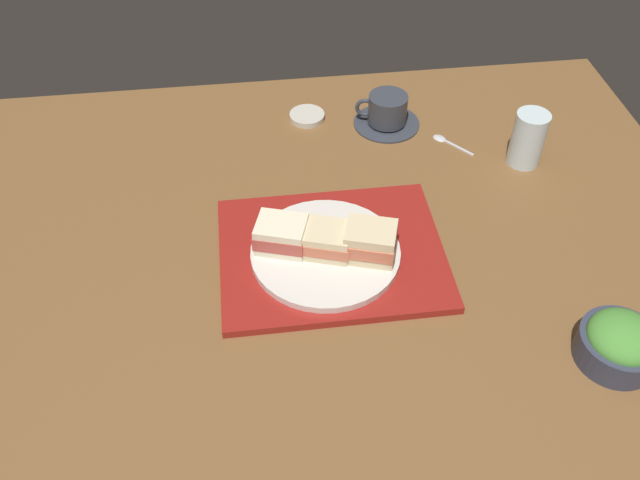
{
  "coord_description": "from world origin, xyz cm",
  "views": [
    {
      "loc": [
        -8.0,
        -79.05,
        79.87
      ],
      "look_at": [
        1.48,
        -5.11,
        5.0
      ],
      "focal_mm": 37.93,
      "sensor_mm": 36.0,
      "label": 1
    }
  ],
  "objects_px": {
    "sandwich_middle": "(326,240)",
    "sandwich_near": "(281,235)",
    "drinking_glass": "(528,139)",
    "salad_bowl": "(620,343)",
    "sandwich_plate": "(325,253)",
    "teaspoon": "(445,140)",
    "sandwich_far": "(370,242)",
    "coffee_cup": "(387,112)",
    "small_sauce_dish": "(307,116)"
  },
  "relations": [
    {
      "from": "sandwich_far",
      "to": "small_sauce_dish",
      "type": "relative_size",
      "value": 1.34
    },
    {
      "from": "sandwich_middle",
      "to": "sandwich_near",
      "type": "bearing_deg",
      "value": 164.98
    },
    {
      "from": "sandwich_near",
      "to": "small_sauce_dish",
      "type": "xyz_separation_m",
      "value": [
        0.08,
        0.38,
        -0.05
      ]
    },
    {
      "from": "sandwich_plate",
      "to": "drinking_glass",
      "type": "height_order",
      "value": "drinking_glass"
    },
    {
      "from": "coffee_cup",
      "to": "small_sauce_dish",
      "type": "distance_m",
      "value": 0.16
    },
    {
      "from": "sandwich_near",
      "to": "teaspoon",
      "type": "bearing_deg",
      "value": 38.43
    },
    {
      "from": "sandwich_middle",
      "to": "small_sauce_dish",
      "type": "bearing_deg",
      "value": 87.75
    },
    {
      "from": "coffee_cup",
      "to": "small_sauce_dish",
      "type": "xyz_separation_m",
      "value": [
        -0.16,
        0.04,
        -0.02
      ]
    },
    {
      "from": "sandwich_plate",
      "to": "sandwich_near",
      "type": "height_order",
      "value": "sandwich_near"
    },
    {
      "from": "sandwich_plate",
      "to": "small_sauce_dish",
      "type": "distance_m",
      "value": 0.4
    },
    {
      "from": "sandwich_near",
      "to": "sandwich_far",
      "type": "distance_m",
      "value": 0.14
    },
    {
      "from": "drinking_glass",
      "to": "small_sauce_dish",
      "type": "xyz_separation_m",
      "value": [
        -0.39,
        0.19,
        -0.05
      ]
    },
    {
      "from": "sandwich_far",
      "to": "coffee_cup",
      "type": "distance_m",
      "value": 0.39
    },
    {
      "from": "salad_bowl",
      "to": "sandwich_near",
      "type": "bearing_deg",
      "value": 150.42
    },
    {
      "from": "small_sauce_dish",
      "to": "drinking_glass",
      "type": "bearing_deg",
      "value": -26.05
    },
    {
      "from": "sandwich_plate",
      "to": "small_sauce_dish",
      "type": "bearing_deg",
      "value": 87.75
    },
    {
      "from": "salad_bowl",
      "to": "small_sauce_dish",
      "type": "height_order",
      "value": "salad_bowl"
    },
    {
      "from": "sandwich_near",
      "to": "sandwich_middle",
      "type": "relative_size",
      "value": 0.97
    },
    {
      "from": "sandwich_far",
      "to": "salad_bowl",
      "type": "bearing_deg",
      "value": -34.87
    },
    {
      "from": "sandwich_near",
      "to": "drinking_glass",
      "type": "relative_size",
      "value": 0.91
    },
    {
      "from": "sandwich_far",
      "to": "drinking_glass",
      "type": "height_order",
      "value": "drinking_glass"
    },
    {
      "from": "sandwich_middle",
      "to": "teaspoon",
      "type": "bearing_deg",
      "value": 46.56
    },
    {
      "from": "sandwich_near",
      "to": "coffee_cup",
      "type": "distance_m",
      "value": 0.42
    },
    {
      "from": "sandwich_plate",
      "to": "teaspoon",
      "type": "distance_m",
      "value": 0.4
    },
    {
      "from": "sandwich_middle",
      "to": "coffee_cup",
      "type": "relative_size",
      "value": 0.75
    },
    {
      "from": "sandwich_plate",
      "to": "sandwich_near",
      "type": "relative_size",
      "value": 2.51
    },
    {
      "from": "sandwich_near",
      "to": "drinking_glass",
      "type": "distance_m",
      "value": 0.51
    },
    {
      "from": "sandwich_plate",
      "to": "sandwich_far",
      "type": "relative_size",
      "value": 2.53
    },
    {
      "from": "small_sauce_dish",
      "to": "sandwich_near",
      "type": "bearing_deg",
      "value": -102.38
    },
    {
      "from": "coffee_cup",
      "to": "teaspoon",
      "type": "height_order",
      "value": "coffee_cup"
    },
    {
      "from": "sandwich_near",
      "to": "coffee_cup",
      "type": "bearing_deg",
      "value": 55.02
    },
    {
      "from": "sandwich_middle",
      "to": "coffee_cup",
      "type": "height_order",
      "value": "sandwich_middle"
    },
    {
      "from": "sandwich_near",
      "to": "sandwich_middle",
      "type": "distance_m",
      "value": 0.07
    },
    {
      "from": "sandwich_far",
      "to": "drinking_glass",
      "type": "distance_m",
      "value": 0.4
    },
    {
      "from": "sandwich_plate",
      "to": "sandwich_far",
      "type": "bearing_deg",
      "value": -15.02
    },
    {
      "from": "salad_bowl",
      "to": "teaspoon",
      "type": "xyz_separation_m",
      "value": [
        -0.11,
        0.53,
        -0.03
      ]
    },
    {
      "from": "sandwich_plate",
      "to": "sandwich_middle",
      "type": "xyz_separation_m",
      "value": [
        0.0,
        0.0,
        0.03
      ]
    },
    {
      "from": "sandwich_middle",
      "to": "coffee_cup",
      "type": "xyz_separation_m",
      "value": [
        0.17,
        0.36,
        -0.02
      ]
    },
    {
      "from": "coffee_cup",
      "to": "drinking_glass",
      "type": "distance_m",
      "value": 0.28
    },
    {
      "from": "sandwich_middle",
      "to": "drinking_glass",
      "type": "height_order",
      "value": "drinking_glass"
    },
    {
      "from": "drinking_glass",
      "to": "salad_bowl",
      "type": "bearing_deg",
      "value": -92.77
    },
    {
      "from": "sandwich_near",
      "to": "drinking_glass",
      "type": "xyz_separation_m",
      "value": [
        0.47,
        0.19,
        0.0
      ]
    },
    {
      "from": "sandwich_near",
      "to": "sandwich_middle",
      "type": "xyz_separation_m",
      "value": [
        0.07,
        -0.02,
        -0.0
      ]
    },
    {
      "from": "sandwich_near",
      "to": "coffee_cup",
      "type": "height_order",
      "value": "sandwich_near"
    },
    {
      "from": "coffee_cup",
      "to": "small_sauce_dish",
      "type": "bearing_deg",
      "value": 165.99
    },
    {
      "from": "sandwich_plate",
      "to": "sandwich_middle",
      "type": "height_order",
      "value": "sandwich_middle"
    },
    {
      "from": "sandwich_far",
      "to": "salad_bowl",
      "type": "height_order",
      "value": "sandwich_far"
    },
    {
      "from": "sandwich_near",
      "to": "sandwich_middle",
      "type": "height_order",
      "value": "sandwich_near"
    },
    {
      "from": "sandwich_far",
      "to": "salad_bowl",
      "type": "relative_size",
      "value": 0.83
    },
    {
      "from": "sandwich_plate",
      "to": "drinking_glass",
      "type": "bearing_deg",
      "value": 27.42
    }
  ]
}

